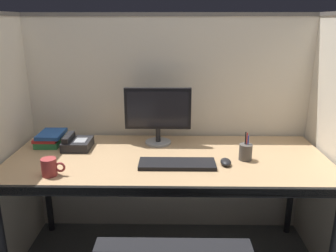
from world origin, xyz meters
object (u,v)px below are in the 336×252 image
desk (168,166)px  keyboard_main (177,164)px  monitor_center (158,112)px  computer_mouse (226,162)px  coffee_mug (50,167)px  desk_phone (77,143)px  book_stack (50,138)px  pen_cup (246,152)px

desk → keyboard_main: bearing=-64.6°
monitor_center → computer_mouse: monitor_center is taller
coffee_mug → keyboard_main: bearing=11.4°
desk_phone → book_stack: size_ratio=0.88×
book_stack → pen_cup: bearing=-11.0°
desk_phone → coffee_mug: bearing=-94.4°
keyboard_main → desk_phone: (-0.64, 0.27, 0.02)m
computer_mouse → book_stack: (-1.11, 0.32, 0.03)m
computer_mouse → desk_phone: size_ratio=0.51×
coffee_mug → desk: bearing=21.9°
keyboard_main → computer_mouse: computer_mouse is taller
desk → pen_cup: pen_cup is taller
keyboard_main → desk_phone: size_ratio=2.26×
desk_phone → desk: bearing=-14.7°
keyboard_main → computer_mouse: (0.28, 0.02, 0.01)m
keyboard_main → computer_mouse: size_ratio=4.48×
desk_phone → book_stack: 0.20m
desk → monitor_center: bearing=105.2°
coffee_mug → book_stack: bearing=108.9°
monitor_center → pen_cup: 0.61m
pen_cup → desk_phone: bearing=170.6°
computer_mouse → book_stack: book_stack is taller
keyboard_main → desk_phone: 0.69m
monitor_center → book_stack: 0.73m
keyboard_main → book_stack: (-0.83, 0.33, 0.03)m
desk → monitor_center: (-0.07, 0.25, 0.27)m
desk → desk_phone: 0.61m
coffee_mug → book_stack: 0.50m
monitor_center → pen_cup: size_ratio=2.53×
monitor_center → computer_mouse: bearing=-41.2°
pen_cup → coffee_mug: (-1.07, -0.23, -0.00)m
monitor_center → pen_cup: monitor_center is taller
monitor_center → desk_phone: monitor_center is taller
keyboard_main → monitor_center: bearing=108.5°
keyboard_main → pen_cup: (0.40, 0.09, 0.04)m
desk → computer_mouse: 0.35m
desk → desk_phone: bearing=165.3°
keyboard_main → pen_cup: bearing=13.3°
desk → desk_phone: (-0.58, 0.15, 0.08)m
monitor_center → pen_cup: bearing=-27.4°
coffee_mug → desk_phone: 0.40m
monitor_center → keyboard_main: 0.44m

